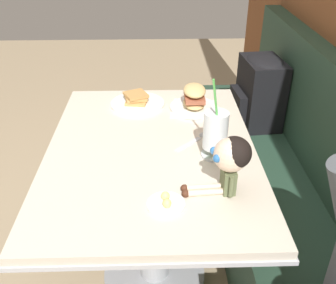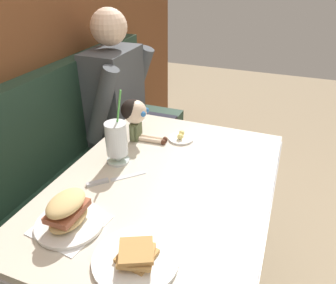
% 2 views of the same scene
% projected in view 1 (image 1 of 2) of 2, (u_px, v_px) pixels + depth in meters
% --- Properties ---
extents(ground_plane, '(8.00, 8.00, 0.00)m').
position_uv_depth(ground_plane, '(117.00, 278.00, 1.88)').
color(ground_plane, '#998466').
extents(booth_bench, '(2.60, 0.48, 1.00)m').
position_uv_depth(booth_bench, '(294.00, 224.00, 1.74)').
color(booth_bench, '#233D2D').
rests_on(booth_bench, ground).
extents(diner_table, '(1.11, 0.81, 0.74)m').
position_uv_depth(diner_table, '(152.00, 188.00, 1.61)').
color(diner_table, beige).
rests_on(diner_table, ground).
extents(toast_plate, '(0.25, 0.25, 0.06)m').
position_uv_depth(toast_plate, '(137.00, 102.00, 1.82)').
color(toast_plate, white).
rests_on(toast_plate, diner_table).
extents(milkshake_glass, '(0.10, 0.10, 0.32)m').
position_uv_depth(milkshake_glass, '(215.00, 133.00, 1.40)').
color(milkshake_glass, silver).
rests_on(milkshake_glass, diner_table).
extents(sandwich_plate, '(0.23, 0.23, 0.12)m').
position_uv_depth(sandwich_plate, '(194.00, 100.00, 1.77)').
color(sandwich_plate, white).
rests_on(sandwich_plate, diner_table).
extents(butter_saucer, '(0.12, 0.12, 0.04)m').
position_uv_depth(butter_saucer, '(166.00, 203.00, 1.21)').
color(butter_saucer, white).
rests_on(butter_saucer, diner_table).
extents(butter_knife, '(0.18, 0.18, 0.01)m').
position_uv_depth(butter_knife, '(202.00, 135.00, 1.58)').
color(butter_knife, silver).
rests_on(butter_knife, diner_table).
extents(seated_doll, '(0.12, 0.22, 0.20)m').
position_uv_depth(seated_doll, '(230.00, 158.00, 1.21)').
color(seated_doll, '#5B6642').
rests_on(seated_doll, diner_table).
extents(backpack, '(0.32, 0.27, 0.41)m').
position_uv_depth(backpack, '(259.00, 89.00, 2.19)').
color(backpack, black).
rests_on(backpack, booth_bench).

